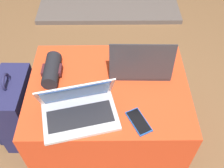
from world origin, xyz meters
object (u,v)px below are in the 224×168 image
Objects in this scene: laptop_near at (79,108)px; laptop_far at (140,64)px; cell_phone at (139,122)px; backpack at (17,111)px; wrist_brace at (52,70)px.

laptop_near is 1.18× the size of laptop_far.
laptop_far is at bearing 59.76° from cell_phone.
laptop_near is 0.53m from backpack.
laptop_far is (0.31, 0.29, 0.00)m from laptop_near.
laptop_far is 0.34m from cell_phone.
laptop_near is 0.43m from laptop_far.
laptop_near is 0.31m from wrist_brace.
laptop_near reaches higher than wrist_brace.
wrist_brace is at bearing 109.56° from laptop_near.
wrist_brace is at bearing 106.79° from backpack.
backpack reaches higher than cell_phone.
laptop_far is at bearing 99.12° from backpack.
laptop_far is 0.48m from wrist_brace.
laptop_far reaches higher than laptop_near.
wrist_brace reaches higher than backpack.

